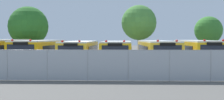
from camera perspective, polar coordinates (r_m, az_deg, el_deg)
The scene contains 12 objects.
ground_plane at distance 27.23m, azimuth -6.45°, elevation -3.36°, with size 160.00×160.00×0.00m, color #595651.
school_bus_1 at distance 28.89m, azimuth -20.85°, elevation -0.34°, with size 2.65×11.09×2.70m.
school_bus_2 at distance 28.00m, azimuth -13.83°, elevation -0.41°, with size 2.75×10.54×2.63m.
school_bus_3 at distance 27.21m, azimuth -6.21°, elevation -0.52°, with size 2.55×10.16×2.55m.
school_bus_4 at distance 26.93m, azimuth 1.01°, elevation -0.54°, with size 2.74×9.76×2.55m.
school_bus_5 at distance 27.18m, azimuth 8.72°, elevation -0.49°, with size 2.88×11.07×2.59m.
school_bus_6 at distance 27.91m, azimuth 16.25°, elevation -0.45°, with size 2.77×11.16×2.62m.
tree_1 at distance 37.55m, azimuth -16.26°, elevation 4.59°, with size 4.89×4.89×6.60m.
tree_2 at distance 36.77m, azimuth 5.19°, elevation 5.45°, with size 4.40×4.40×6.83m.
tree_3 at distance 38.50m, azimuth 18.39°, elevation 3.56°, with size 3.47×3.47×5.42m.
chainlink_fence at distance 18.64m, azimuth -8.71°, elevation -2.84°, with size 28.34×0.07×1.98m.
traffic_cone at distance 19.98m, azimuth 18.62°, elevation -4.70°, with size 0.44×0.44×0.58m, color #EA5914.
Camera 1 is at (3.86, -26.82, 2.71)m, focal length 46.73 mm.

